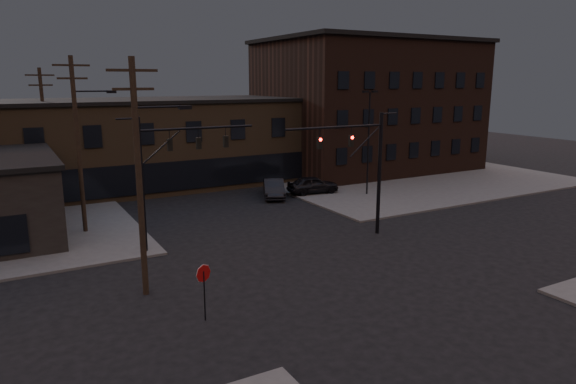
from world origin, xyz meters
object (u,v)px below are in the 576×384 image
object	(u,v)px
traffic_signal_far	(163,167)
parked_car_lot_a	(313,184)
parked_car_lot_b	(367,170)
car_crossing	(274,188)
stop_sign	(204,279)
traffic_signal_near	(366,161)

from	to	relation	value
traffic_signal_far	parked_car_lot_a	distance (m)	18.39
parked_car_lot_b	car_crossing	size ratio (longest dim) A/B	0.84
stop_sign	car_crossing	size ratio (longest dim) A/B	0.51
traffic_signal_far	parked_car_lot_b	xyz separation A→B (m)	(25.40, 13.35, -4.27)
traffic_signal_near	parked_car_lot_b	size ratio (longest dim) A/B	1.95
traffic_signal_far	parked_car_lot_a	world-z (taller)	traffic_signal_far
traffic_signal_far	stop_sign	distance (m)	10.55
parked_car_lot_b	traffic_signal_near	bearing A→B (deg)	130.89
parked_car_lot_b	parked_car_lot_a	bearing A→B (deg)	105.27
traffic_signal_far	parked_car_lot_b	distance (m)	29.01
traffic_signal_near	traffic_signal_far	xyz separation A→B (m)	(-12.07, 3.50, 0.08)
stop_sign	parked_car_lot_b	xyz separation A→B (m)	(26.68, 23.33, -1.10)
traffic_signal_far	car_crossing	world-z (taller)	traffic_signal_far
parked_car_lot_a	traffic_signal_far	bearing A→B (deg)	126.14
traffic_signal_far	stop_sign	world-z (taller)	traffic_signal_far
traffic_signal_near	stop_sign	xyz separation A→B (m)	(-13.36, -6.49, -3.09)
parked_car_lot_a	car_crossing	size ratio (longest dim) A/B	0.94
stop_sign	traffic_signal_far	bearing A→B (deg)	82.68
traffic_signal_far	parked_car_lot_b	world-z (taller)	traffic_signal_far
traffic_signal_near	parked_car_lot_a	world-z (taller)	traffic_signal_near
parked_car_lot_a	parked_car_lot_b	distance (m)	10.77
traffic_signal_far	stop_sign	xyz separation A→B (m)	(-1.28, -9.99, -3.17)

